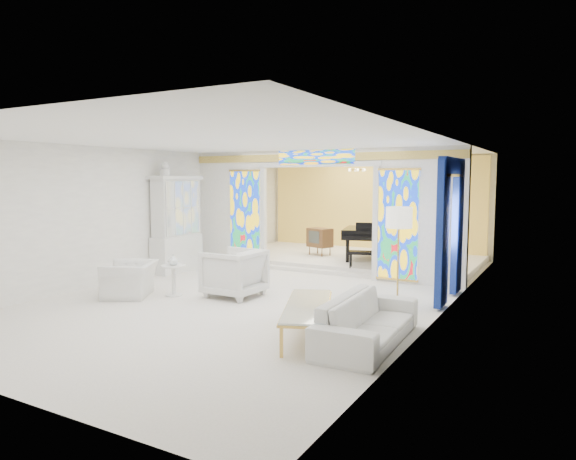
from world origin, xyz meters
The scene contains 23 objects.
floor centered at (0.00, 0.00, 0.00)m, with size 12.00×12.00×0.00m, color white.
ceiling centered at (0.00, 0.00, 3.00)m, with size 7.00×12.00×0.02m, color white.
wall_back centered at (0.00, 6.00, 1.50)m, with size 7.00×0.02×3.00m, color silver.
wall_left centered at (-3.50, 0.00, 1.50)m, with size 0.02×12.00×3.00m, color silver.
wall_right centered at (3.50, 0.00, 1.50)m, with size 0.02×12.00×3.00m, color silver.
partition_wall centered at (0.00, 2.00, 1.65)m, with size 7.00×0.22×3.00m.
stained_glass_left centered at (-2.03, 1.89, 1.30)m, with size 0.90×0.04×2.40m, color gold.
stained_glass_right centered at (2.03, 1.89, 1.30)m, with size 0.90×0.04×2.40m, color gold.
stained_glass_transom centered at (0.00, 1.89, 2.82)m, with size 2.00×0.04×0.34m, color gold.
alcove_platform centered at (0.00, 4.10, 0.09)m, with size 6.80×3.80×0.18m, color white.
gold_curtain_back centered at (0.00, 5.88, 1.50)m, with size 6.70×0.10×2.90m, color #E5BC4F.
chandelier centered at (0.20, 4.00, 2.55)m, with size 0.48×0.48×0.30m, color gold.
blue_drapes centered at (3.40, 0.70, 1.58)m, with size 0.14×1.85×2.65m.
china_cabinet centered at (-3.22, 0.60, 1.17)m, with size 0.56×1.46×2.72m.
armchair_left centered at (-2.17, -1.96, 0.34)m, with size 1.04×0.91×0.68m, color white.
armchair_right centered at (-0.38, -0.96, 0.47)m, with size 1.00×1.03×0.94m, color white.
sofa centered at (2.95, -2.44, 0.33)m, with size 2.27×0.89×0.66m, color white.
side_table centered at (-1.45, -1.51, 0.40)m, with size 0.54×0.54×0.61m.
vase centered at (-1.45, -1.51, 0.72)m, with size 0.20×0.20×0.21m, color silver.
coffee_table centered at (2.04, -2.52, 0.43)m, with size 1.41×2.18×0.47m.
floor_lamp centered at (2.80, -0.58, 1.56)m, with size 0.57×0.57×1.83m.
grand_piano centered at (0.83, 3.81, 0.87)m, with size 1.82×2.79×1.02m.
tv_console centered at (-0.77, 3.74, 0.67)m, with size 0.76×0.64×0.75m.
Camera 1 is at (5.40, -9.13, 2.32)m, focal length 32.00 mm.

